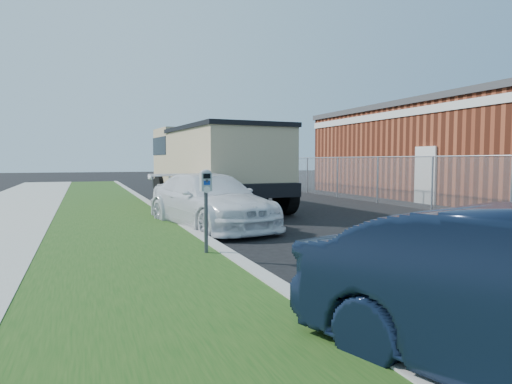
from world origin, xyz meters
name	(u,v)px	position (x,y,z in m)	size (l,w,h in m)	color
ground	(337,242)	(0.00, 0.00, 0.00)	(120.00, 120.00, 0.00)	black
streetside	(46,240)	(-5.57, 2.00, 0.07)	(6.12, 50.00, 0.15)	gray
chainlink_fence	(378,171)	(6.00, 7.00, 1.26)	(0.06, 30.06, 30.00)	slate
brick_building	(475,150)	(12.00, 8.00, 2.13)	(9.20, 14.20, 4.17)	maroon
parking_meter	(206,193)	(-2.93, -0.68, 1.14)	(0.20, 0.14, 1.39)	#3F4247
white_wagon	(210,201)	(-1.88, 2.96, 0.67)	(1.88, 4.62, 1.34)	white
dump_truck	(212,161)	(-0.55, 7.58, 1.63)	(3.46, 7.60, 2.90)	black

